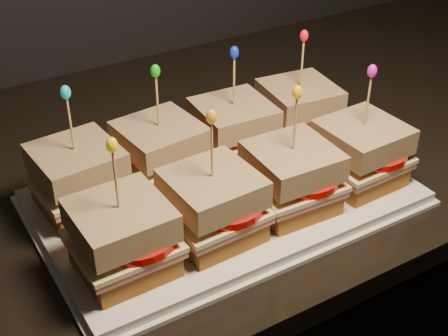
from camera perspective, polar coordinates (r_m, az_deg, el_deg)
granite_slab at (r=0.91m, az=-10.57°, el=-1.23°), size 2.21×0.72×0.03m
platter at (r=0.82m, az=-0.00°, el=-2.71°), size 0.47×0.29×0.02m
platter_rim at (r=0.82m, az=-0.00°, el=-3.05°), size 0.48×0.30×0.01m
sandwich_0_bread_bot at (r=0.80m, az=-12.89°, el=-2.56°), size 0.10×0.10×0.03m
sandwich_0_ham at (r=0.79m, az=-13.04°, el=-1.54°), size 0.11×0.11×0.01m
sandwich_0_cheese at (r=0.79m, az=-13.11°, el=-1.12°), size 0.11×0.11×0.01m
sandwich_0_tomato at (r=0.78m, az=-12.20°, el=-0.62°), size 0.10×0.10×0.01m
sandwich_0_bread_top at (r=0.77m, az=-13.37°, el=0.64°), size 0.10×0.10×0.03m
sandwich_0_pick at (r=0.75m, az=-13.82°, el=3.65°), size 0.00×0.00×0.09m
sandwich_0_frill at (r=0.73m, az=-14.29°, el=6.73°), size 0.01×0.01×0.02m
sandwich_1_bread_bot at (r=0.83m, az=-5.70°, el=-0.29°), size 0.10×0.10×0.03m
sandwich_1_ham at (r=0.82m, az=-5.76°, el=0.71°), size 0.11×0.11×0.01m
sandwich_1_cheese at (r=0.82m, az=-5.79°, el=1.13°), size 0.12×0.11×0.01m
sandwich_1_tomato at (r=0.81m, az=-4.88°, el=1.62°), size 0.10×0.10×0.01m
sandwich_1_bread_top at (r=0.80m, az=-5.90°, el=2.86°), size 0.11×0.11×0.03m
sandwich_1_pick at (r=0.78m, az=-6.10°, el=5.81°), size 0.00×0.00×0.09m
sandwich_1_frill at (r=0.76m, az=-6.29°, el=8.81°), size 0.01×0.01×0.02m
sandwich_2_bread_bot at (r=0.88m, az=0.86°, el=1.78°), size 0.10×0.10×0.03m
sandwich_2_ham at (r=0.87m, az=0.87°, el=2.76°), size 0.11×0.11×0.01m
sandwich_2_cheese at (r=0.86m, az=0.87°, el=3.16°), size 0.11×0.11×0.01m
sandwich_2_tomato at (r=0.86m, az=1.77°, el=3.62°), size 0.10×0.10×0.01m
sandwich_2_bread_top at (r=0.85m, az=0.89°, el=4.83°), size 0.10×0.10×0.03m
sandwich_2_pick at (r=0.83m, az=0.92°, el=7.66°), size 0.00×0.00×0.09m
sandwich_2_frill at (r=0.81m, az=0.95°, el=10.54°), size 0.01×0.01×0.02m
sandwich_3_bread_bot at (r=0.93m, az=6.72°, el=3.61°), size 0.11×0.11×0.03m
sandwich_3_ham at (r=0.92m, az=6.79°, el=4.54°), size 0.12×0.11×0.01m
sandwich_3_cheese at (r=0.92m, az=6.82°, el=4.93°), size 0.12×0.11×0.01m
sandwich_3_tomato at (r=0.92m, az=7.67°, el=5.36°), size 0.10×0.10×0.01m
sandwich_3_bread_top at (r=0.91m, az=6.94°, el=6.52°), size 0.11×0.11×0.03m
sandwich_3_pick at (r=0.89m, az=7.14°, el=9.20°), size 0.00×0.00×0.09m
sandwich_3_frill at (r=0.87m, az=7.34°, el=11.91°), size 0.01×0.01×0.02m
sandwich_4_bread_bot at (r=0.70m, az=-9.06°, el=-8.12°), size 0.10×0.10×0.03m
sandwich_4_ham at (r=0.69m, az=-9.19°, el=-7.03°), size 0.11×0.10×0.01m
sandwich_4_cheese at (r=0.68m, az=-9.24°, el=-6.58°), size 0.11×0.11×0.01m
sandwich_4_tomato at (r=0.68m, az=-8.16°, el=-6.06°), size 0.10×0.10×0.01m
sandwich_4_bread_top at (r=0.66m, az=-9.46°, el=-4.69°), size 0.10×0.10×0.03m
sandwich_4_pick at (r=0.64m, az=-9.83°, el=-1.38°), size 0.00×0.00×0.09m
sandwich_4_frill at (r=0.61m, az=-10.22°, el=2.09°), size 0.01×0.01×0.02m
sandwich_5_bread_bot at (r=0.73m, az=-1.03°, el=-5.25°), size 0.10×0.10×0.03m
sandwich_5_ham at (r=0.72m, az=-1.04°, el=-4.17°), size 0.11×0.11×0.01m
sandwich_5_cheese at (r=0.72m, az=-1.05°, el=-3.73°), size 0.11×0.11×0.01m
sandwich_5_tomato at (r=0.72m, az=0.02°, el=-3.20°), size 0.10×0.10×0.01m
sandwich_5_bread_top at (r=0.70m, az=-1.07°, el=-1.86°), size 0.10×0.10×0.03m
sandwich_5_pick at (r=0.68m, az=-1.11°, el=1.37°), size 0.00×0.00×0.09m
sandwich_5_frill at (r=0.65m, az=-1.16°, el=4.72°), size 0.01×0.01×0.02m
sandwich_6_bread_bot at (r=0.78m, az=6.05°, el=-2.60°), size 0.10×0.10×0.03m
sandwich_6_ham at (r=0.77m, az=6.12°, el=-1.57°), size 0.11×0.11×0.01m
sandwich_6_cheese at (r=0.77m, az=6.15°, el=-1.14°), size 0.11×0.11×0.01m
sandwich_6_tomato at (r=0.77m, az=7.17°, el=-0.63°), size 0.10×0.10×0.01m
sandwich_6_bread_top at (r=0.75m, az=6.28°, el=0.65°), size 0.10×0.10×0.03m
sandwich_6_pick at (r=0.73m, az=6.50°, el=3.74°), size 0.00×0.00×0.09m
sandwich_6_frill at (r=0.71m, az=6.72°, el=6.90°), size 0.01×0.01×0.02m
sandwich_7_bread_bot at (r=0.85m, az=12.16°, el=-0.28°), size 0.10×0.10×0.03m
sandwich_7_ham at (r=0.84m, az=12.30°, el=0.70°), size 0.11×0.10×0.01m
sandwich_7_cheese at (r=0.83m, az=12.35°, el=1.11°), size 0.11×0.11×0.01m
sandwich_7_tomato at (r=0.83m, az=13.30°, el=1.58°), size 0.10×0.10×0.01m
sandwich_7_bread_top at (r=0.82m, az=12.59°, el=2.80°), size 0.10×0.10×0.03m
sandwich_7_pick at (r=0.80m, az=12.99°, el=5.69°), size 0.00×0.00×0.09m
sandwich_7_frill at (r=0.78m, az=13.40°, el=8.63°), size 0.01×0.01×0.02m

